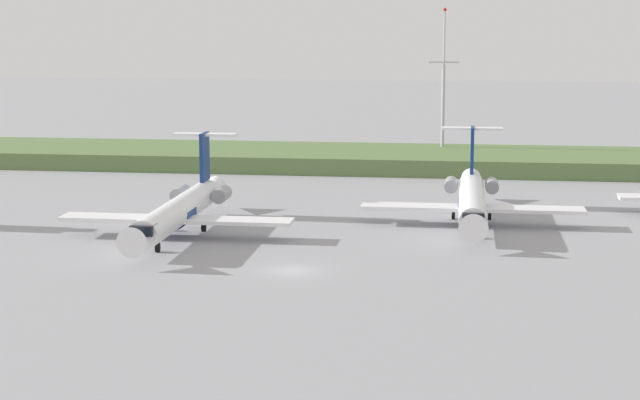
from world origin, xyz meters
name	(u,v)px	position (x,y,z in m)	size (l,w,h in m)	color
ground_plane	(334,209)	(0.00, 30.00, 0.00)	(500.00, 500.00, 0.00)	#939399
grass_berm	(363,159)	(0.00, 64.34, 1.18)	(320.00, 20.00, 2.35)	#597542
regional_jet_second	(180,209)	(-13.28, 13.49, 2.54)	(22.81, 31.00, 9.00)	white
regional_jet_third	(472,199)	(15.24, 23.52, 2.54)	(22.81, 31.00, 9.00)	white
antenna_mast	(443,99)	(11.25, 70.51, 9.39)	(4.40, 0.50, 22.59)	#B2B2B7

